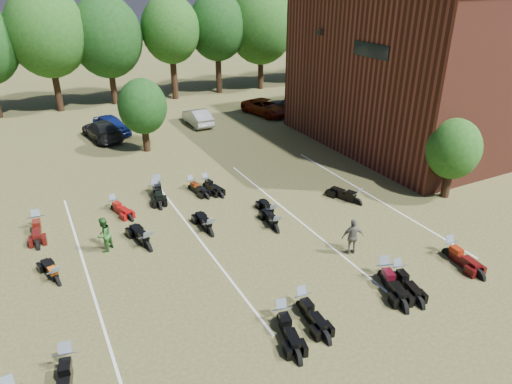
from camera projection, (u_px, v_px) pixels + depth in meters
ground at (289, 254)px, 19.74m from camera, size 160.00×160.00×0.00m
car_3 at (102, 130)px, 33.31m from camera, size 2.58×4.89×1.35m
car_4 at (111, 125)px, 34.38m from camera, size 2.52×4.25×1.36m
car_5 at (197, 117)px, 36.43m from camera, size 1.39×3.93×1.29m
car_6 at (266, 107)px, 39.11m from camera, size 3.19×5.02×1.29m
car_7 at (291, 106)px, 39.22m from camera, size 3.89×5.40×1.45m
person_green at (104, 235)px, 19.70m from camera, size 0.98×0.97×1.60m
person_grey at (353, 237)px, 19.48m from camera, size 1.05×0.70×1.66m
motorcycle_1 at (69, 370)px, 14.00m from camera, size 1.24×2.54×1.36m
motorcycle_2 at (281, 323)px, 15.86m from camera, size 1.26×2.47×1.32m
motorcycle_3 at (302, 309)px, 16.53m from camera, size 0.92×2.38×1.30m
motorcycle_4 at (396, 279)px, 18.14m from camera, size 1.21×2.36×1.26m
motorcycle_5 at (383, 279)px, 18.15m from camera, size 1.54×2.63×1.40m
motorcycle_6 at (448, 255)px, 19.67m from camera, size 0.99×2.42×1.31m
motorcycle_8 at (58, 283)px, 17.92m from camera, size 1.12×2.13×1.13m
motorcycle_9 at (148, 249)px, 20.15m from camera, size 1.12×2.47×1.33m
motorcycle_10 at (210, 234)px, 21.28m from camera, size 0.74×2.25×1.25m
motorcycle_11 at (272, 218)px, 22.65m from camera, size 0.85×2.12×1.15m
motorcycle_12 at (276, 231)px, 21.56m from camera, size 0.96×2.23×1.20m
motorcycle_13 at (356, 204)px, 24.09m from camera, size 1.47×2.44×1.30m
motorcycle_14 at (39, 229)px, 21.72m from camera, size 0.95×2.47×1.35m
motorcycle_15 at (115, 210)px, 23.48m from camera, size 1.26×2.19×1.16m
motorcycle_16 at (156, 195)px, 25.08m from camera, size 1.05×2.38×1.28m
motorcycle_17 at (192, 189)px, 25.72m from camera, size 1.07×2.12×1.13m
motorcycle_18 at (158, 192)px, 25.38m from camera, size 1.34×2.64×1.41m
motorcycle_19 at (206, 187)px, 25.95m from camera, size 1.00×2.20×1.18m
brick_building at (483, 58)px, 33.76m from camera, size 25.40×15.20×10.70m
tree_line at (110, 33)px, 39.82m from camera, size 56.00×6.00×9.79m
young_tree_near_building at (453, 149)px, 23.71m from camera, size 2.80×2.80×4.16m
young_tree_midfield at (142, 107)px, 29.99m from camera, size 3.20×3.20×4.70m
parking_lines at (199, 239)px, 20.90m from camera, size 20.10×14.00×0.01m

